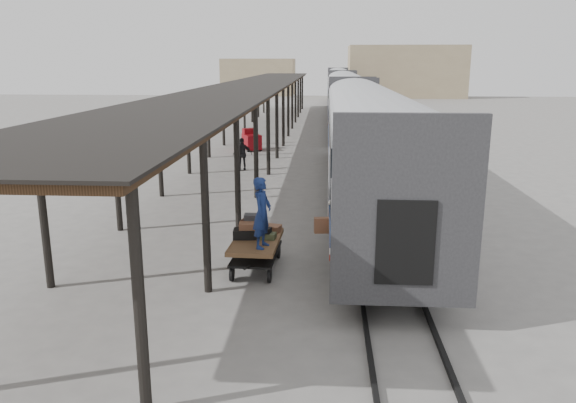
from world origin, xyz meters
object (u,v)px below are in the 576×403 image
Objects in this scene: porter at (262,213)px; pedestrian at (242,154)px; luggage_tug at (251,141)px; baggage_cart at (256,247)px.

porter reaches higher than pedestrian.
pedestrian is at bearing -110.17° from luggage_tug.
porter is 1.09× the size of pedestrian.
porter is (0.25, -0.65, 1.15)m from baggage_cart.
baggage_cart is at bearing 35.39° from porter.
luggage_tug is 0.95× the size of porter.
luggage_tug is 1.04× the size of pedestrian.
pedestrian reaches higher than luggage_tug.
baggage_cart is at bearing 86.70° from pedestrian.
luggage_tug reaches higher than baggage_cart.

